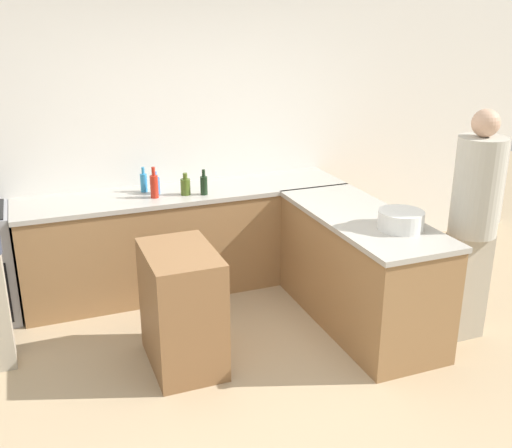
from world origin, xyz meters
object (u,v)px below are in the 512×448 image
(dish_soap_bottle, at_px, (144,182))
(olive_oil_bottle, at_px, (185,186))
(water_bottle_blue, at_px, (155,185))
(island_table, at_px, (182,308))
(wine_bottle_dark, at_px, (204,185))
(hot_sauce_bottle, at_px, (154,186))
(mixing_bowl, at_px, (401,220))
(person_at_peninsula, at_px, (473,219))

(dish_soap_bottle, bearing_deg, olive_oil_bottle, -35.30)
(water_bottle_blue, bearing_deg, island_table, -95.24)
(wine_bottle_dark, relative_size, water_bottle_blue, 1.14)
(hot_sauce_bottle, bearing_deg, mixing_bowl, -43.16)
(island_table, distance_m, olive_oil_bottle, 1.32)
(dish_soap_bottle, distance_m, person_at_peninsula, 2.76)
(wine_bottle_dark, bearing_deg, mixing_bowl, -51.08)
(hot_sauce_bottle, relative_size, dish_soap_bottle, 1.22)
(dish_soap_bottle, bearing_deg, hot_sauce_bottle, -77.30)
(hot_sauce_bottle, height_order, water_bottle_blue, hot_sauce_bottle)
(hot_sauce_bottle, relative_size, water_bottle_blue, 1.37)
(water_bottle_blue, bearing_deg, hot_sauce_bottle, -106.28)
(wine_bottle_dark, bearing_deg, water_bottle_blue, 154.77)
(wine_bottle_dark, distance_m, hot_sauce_bottle, 0.43)
(island_table, distance_m, mixing_bowl, 1.72)
(dish_soap_bottle, bearing_deg, mixing_bowl, -46.26)
(wine_bottle_dark, distance_m, person_at_peninsula, 2.22)
(olive_oil_bottle, bearing_deg, hot_sauce_bottle, 177.39)
(island_table, relative_size, olive_oil_bottle, 4.55)
(olive_oil_bottle, distance_m, hot_sauce_bottle, 0.27)
(person_at_peninsula, bearing_deg, mixing_bowl, 166.03)
(wine_bottle_dark, bearing_deg, person_at_peninsula, -42.30)
(water_bottle_blue, xyz_separation_m, dish_soap_bottle, (-0.08, 0.10, 0.01))
(mixing_bowl, bearing_deg, olive_oil_bottle, 131.49)
(island_table, height_order, person_at_peninsula, person_at_peninsula)
(hot_sauce_bottle, bearing_deg, island_table, -94.08)
(island_table, height_order, water_bottle_blue, water_bottle_blue)
(person_at_peninsula, bearing_deg, island_table, 169.15)
(olive_oil_bottle, height_order, person_at_peninsula, person_at_peninsula)
(island_table, distance_m, dish_soap_bottle, 1.48)
(olive_oil_bottle, distance_m, water_bottle_blue, 0.27)
(olive_oil_bottle, height_order, hot_sauce_bottle, hot_sauce_bottle)
(wine_bottle_dark, relative_size, dish_soap_bottle, 1.01)
(mixing_bowl, bearing_deg, wine_bottle_dark, 128.92)
(hot_sauce_bottle, distance_m, dish_soap_bottle, 0.22)
(mixing_bowl, distance_m, wine_bottle_dark, 1.75)
(wine_bottle_dark, bearing_deg, hot_sauce_bottle, 171.22)
(mixing_bowl, relative_size, water_bottle_blue, 1.70)
(wine_bottle_dark, distance_m, dish_soap_bottle, 0.55)
(olive_oil_bottle, bearing_deg, dish_soap_bottle, 144.70)
(mixing_bowl, distance_m, person_at_peninsula, 0.56)
(hot_sauce_bottle, xyz_separation_m, person_at_peninsula, (2.07, -1.56, -0.06))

